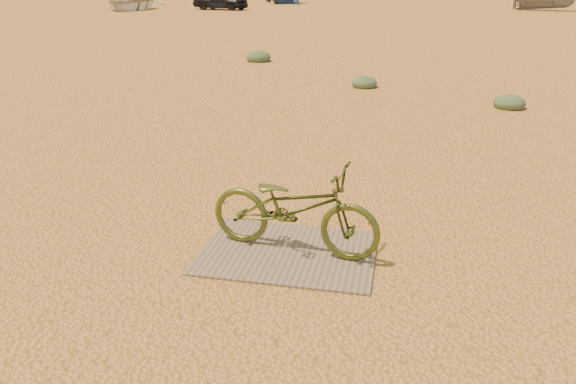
% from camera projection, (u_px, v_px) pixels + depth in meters
% --- Properties ---
extents(ground, '(120.00, 120.00, 0.00)m').
position_uv_depth(ground, '(328.00, 287.00, 4.55)').
color(ground, tan).
rests_on(ground, ground).
extents(plywood_board, '(1.57, 1.19, 0.02)m').
position_uv_depth(plywood_board, '(288.00, 252.00, 5.11)').
color(plywood_board, '#816D58').
rests_on(plywood_board, ground).
extents(bicycle, '(1.64, 0.78, 0.83)m').
position_uv_depth(bicycle, '(294.00, 208.00, 4.98)').
color(bicycle, '#46541F').
rests_on(bicycle, plywood_board).
extents(car, '(4.32, 2.53, 1.38)m').
position_uv_depth(car, '(221.00, 0.00, 40.44)').
color(car, black).
rests_on(car, ground).
extents(boat_near_left, '(4.58, 6.11, 1.20)m').
position_uv_depth(boat_near_left, '(129.00, 1.00, 40.31)').
color(boat_near_left, beige).
rests_on(boat_near_left, ground).
extents(kale_a, '(0.57, 0.57, 0.32)m').
position_uv_depth(kale_a, '(364.00, 87.00, 12.67)').
color(kale_a, '#4D6243').
rests_on(kale_a, ground).
extents(kale_b, '(0.59, 0.59, 0.33)m').
position_uv_depth(kale_b, '(509.00, 108.00, 10.69)').
color(kale_b, '#4D6243').
rests_on(kale_b, ground).
extents(kale_c, '(0.73, 0.73, 0.40)m').
position_uv_depth(kale_c, '(259.00, 61.00, 16.45)').
color(kale_c, '#4D6243').
rests_on(kale_c, ground).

